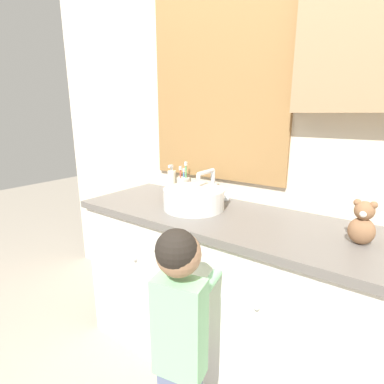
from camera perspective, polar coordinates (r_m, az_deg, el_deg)
The scene contains 7 objects.
wall_back at distance 1.65m, azimuth 11.49°, elevation 13.37°, with size 3.20×0.18×2.50m.
vanity_counter at distance 1.66m, azimuth 4.79°, elevation -17.82°, with size 1.47×0.55×0.83m.
sink_basin at distance 1.53m, azimuth 0.45°, elevation -1.17°, with size 0.31×0.36×0.18m.
toothbrush_holder at distance 1.82m, azimuth -1.66°, elevation 1.29°, with size 0.08×0.08×0.20m.
soap_dispenser at distance 1.87m, azimuth -3.86°, elevation 2.16°, with size 0.05×0.05×0.17m.
child_figure at distance 1.18m, azimuth -2.26°, elevation -24.02°, with size 0.20×0.46×0.95m.
teddy_bear at distance 1.28m, azimuth 29.71°, elevation -5.25°, with size 0.09×0.08×0.17m.
Camera 1 is at (0.71, -0.87, 1.31)m, focal length 28.00 mm.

